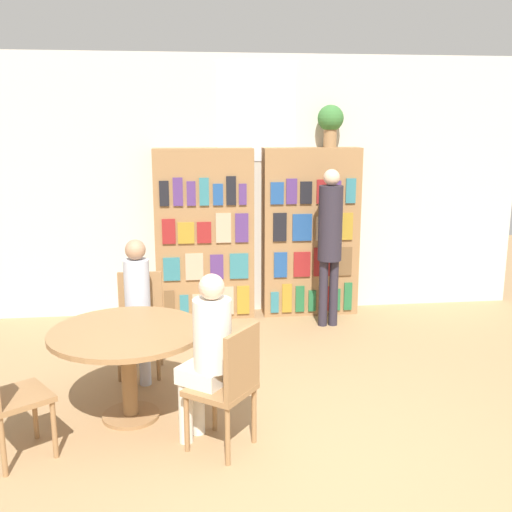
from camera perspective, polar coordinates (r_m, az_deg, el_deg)
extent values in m
plane|color=#9E7A51|center=(4.04, 6.75, -21.27)|extent=(16.00, 16.00, 0.00)
cube|color=beige|center=(7.08, -0.01, 6.61)|extent=(6.40, 0.06, 3.00)
cube|color=white|center=(7.01, 0.03, 13.51)|extent=(0.90, 0.01, 1.10)
cube|color=olive|center=(6.92, -4.93, 2.07)|extent=(1.12, 0.32, 1.96)
cube|color=brown|center=(6.94, -8.24, -4.51)|extent=(0.12, 0.02, 0.31)
cube|color=#2D707A|center=(6.95, -6.85, -4.70)|extent=(0.10, 0.02, 0.25)
cube|color=tan|center=(6.95, -5.48, -4.66)|extent=(0.14, 0.02, 0.25)
cube|color=tan|center=(6.94, -4.03, -4.37)|extent=(0.15, 0.02, 0.31)
cube|color=tan|center=(6.95, -2.70, -4.27)|extent=(0.13, 0.02, 0.33)
cube|color=olive|center=(6.96, -1.23, -4.20)|extent=(0.14, 0.02, 0.33)
cube|color=#2D707A|center=(6.83, -8.03, -1.25)|extent=(0.19, 0.02, 0.27)
cube|color=tan|center=(6.82, -5.89, -1.02)|extent=(0.20, 0.02, 0.31)
cube|color=#4C2D6B|center=(6.84, -3.75, -1.05)|extent=(0.15, 0.02, 0.29)
cube|color=#2D707A|center=(6.85, -1.63, -0.97)|extent=(0.21, 0.02, 0.29)
cube|color=maroon|center=(6.74, -8.31, 2.33)|extent=(0.15, 0.02, 0.28)
cube|color=olive|center=(6.74, -6.68, 2.19)|extent=(0.18, 0.02, 0.24)
cube|color=maroon|center=(6.75, -4.97, 2.24)|extent=(0.16, 0.02, 0.24)
cube|color=tan|center=(6.75, -3.12, 2.69)|extent=(0.17, 0.02, 0.34)
cube|color=#4C2D6B|center=(6.76, -1.36, 2.70)|extent=(0.15, 0.02, 0.33)
cube|color=black|center=(6.68, -8.74, 5.90)|extent=(0.10, 0.02, 0.28)
cube|color=#4C2D6B|center=(6.68, -7.45, 6.08)|extent=(0.11, 0.02, 0.31)
cube|color=#4C2D6B|center=(6.68, -6.19, 5.94)|extent=(0.10, 0.02, 0.27)
cube|color=#2D707A|center=(6.68, -4.96, 6.12)|extent=(0.11, 0.02, 0.31)
cube|color=navy|center=(6.69, -3.64, 5.86)|extent=(0.11, 0.02, 0.24)
cube|color=black|center=(6.69, -2.38, 6.24)|extent=(0.11, 0.02, 0.32)
cube|color=#4C2D6B|center=(6.71, -1.27, 5.90)|extent=(0.09, 0.02, 0.24)
cube|color=olive|center=(7.07, 5.18, 2.29)|extent=(1.12, 0.32, 1.96)
cube|color=#2D707A|center=(7.02, 1.79, -4.44)|extent=(0.09, 0.02, 0.25)
cube|color=olive|center=(7.03, 2.97, -4.03)|extent=(0.11, 0.02, 0.34)
cube|color=#236638|center=(7.06, 4.20, -4.10)|extent=(0.10, 0.02, 0.31)
cube|color=#236638|center=(7.10, 5.36, -4.27)|extent=(0.09, 0.02, 0.25)
cube|color=maroon|center=(7.12, 6.56, -4.05)|extent=(0.10, 0.02, 0.30)
cube|color=#236638|center=(7.16, 7.62, -4.14)|extent=(0.10, 0.02, 0.26)
cube|color=#236638|center=(7.19, 8.74, -3.82)|extent=(0.09, 0.02, 0.33)
cube|color=navy|center=(6.91, 2.35, -0.85)|extent=(0.15, 0.02, 0.29)
cube|color=maroon|center=(6.95, 4.40, -0.80)|extent=(0.20, 0.02, 0.29)
cube|color=maroon|center=(7.00, 6.36, -0.56)|extent=(0.21, 0.02, 0.34)
cube|color=brown|center=(7.06, 8.40, -0.50)|extent=(0.18, 0.02, 0.34)
cube|color=black|center=(6.82, 2.29, 2.76)|extent=(0.15, 0.02, 0.33)
cube|color=navy|center=(6.87, 4.42, 2.73)|extent=(0.22, 0.02, 0.31)
cube|color=tan|center=(6.92, 6.49, 2.62)|extent=(0.19, 0.02, 0.27)
cube|color=olive|center=(6.98, 8.50, 2.81)|extent=(0.17, 0.02, 0.31)
cube|color=navy|center=(6.76, 2.03, 5.99)|extent=(0.15, 0.02, 0.25)
cube|color=#4C2D6B|center=(6.78, 3.41, 6.17)|extent=(0.12, 0.02, 0.29)
cube|color=black|center=(6.82, 4.79, 6.03)|extent=(0.13, 0.02, 0.25)
cube|color=maroon|center=(6.85, 6.30, 6.12)|extent=(0.12, 0.02, 0.27)
cube|color=#4C2D6B|center=(6.89, 7.62, 6.05)|extent=(0.12, 0.02, 0.26)
cube|color=#2D707A|center=(6.94, 9.01, 6.15)|extent=(0.11, 0.02, 0.28)
cylinder|color=#997047|center=(7.00, 7.07, 11.08)|extent=(0.15, 0.15, 0.21)
sphere|color=#387033|center=(7.00, 7.12, 12.90)|extent=(0.30, 0.30, 0.30)
cylinder|color=olive|center=(4.92, -11.81, -14.62)|extent=(0.44, 0.44, 0.03)
cylinder|color=olive|center=(4.77, -11.99, -10.99)|extent=(0.12, 0.12, 0.65)
cylinder|color=olive|center=(4.65, -12.19, -7.10)|extent=(1.17, 1.17, 0.04)
cube|color=olive|center=(4.44, -21.82, -12.39)|extent=(0.56, 0.56, 0.04)
cylinder|color=olive|center=(4.73, -20.32, -13.73)|extent=(0.04, 0.04, 0.42)
cylinder|color=olive|center=(4.44, -18.67, -15.38)|extent=(0.04, 0.04, 0.42)
cylinder|color=olive|center=(4.35, -22.96, -16.41)|extent=(0.04, 0.04, 0.42)
cube|color=olive|center=(5.53, -11.03, -6.70)|extent=(0.41, 0.41, 0.04)
cube|color=olive|center=(5.62, -10.95, -3.74)|extent=(0.40, 0.05, 0.45)
cylinder|color=olive|center=(5.43, -9.30, -9.55)|extent=(0.04, 0.04, 0.42)
cylinder|color=olive|center=(5.47, -12.90, -9.56)|extent=(0.04, 0.04, 0.42)
cylinder|color=olive|center=(5.75, -9.06, -8.27)|extent=(0.04, 0.04, 0.42)
cylinder|color=olive|center=(5.78, -12.46, -8.29)|extent=(0.04, 0.04, 0.42)
cube|color=olive|center=(4.25, -3.42, -12.56)|extent=(0.56, 0.56, 0.04)
cube|color=olive|center=(4.06, -1.33, -10.01)|extent=(0.27, 0.34, 0.45)
cylinder|color=olive|center=(4.32, -6.63, -15.58)|extent=(0.04, 0.04, 0.42)
cylinder|color=olive|center=(4.56, -3.96, -13.90)|extent=(0.04, 0.04, 0.42)
cylinder|color=olive|center=(4.15, -2.72, -16.80)|extent=(0.04, 0.04, 0.42)
cylinder|color=olive|center=(4.40, -0.19, -14.95)|extent=(0.04, 0.04, 0.42)
cube|color=#B2B7C6|center=(5.37, -11.21, -6.39)|extent=(0.23, 0.33, 0.12)
cylinder|color=#B2B7C6|center=(5.35, -11.27, -2.97)|extent=(0.22, 0.22, 0.50)
sphere|color=#A37A5B|center=(5.27, -11.42, 0.58)|extent=(0.18, 0.18, 0.18)
cylinder|color=#B2B7C6|center=(5.36, -10.54, -9.69)|extent=(0.10, 0.10, 0.46)
cylinder|color=#B2B7C6|center=(5.37, -11.86, -9.69)|extent=(0.10, 0.10, 0.46)
cube|color=silver|center=(4.29, -5.01, -11.16)|extent=(0.42, 0.41, 0.12)
cylinder|color=silver|center=(4.13, -4.18, -7.47)|extent=(0.27, 0.27, 0.50)
sphere|color=#DBB293|center=(4.03, -4.26, -2.94)|extent=(0.18, 0.18, 0.18)
cylinder|color=silver|center=(4.43, -6.72, -14.57)|extent=(0.10, 0.10, 0.46)
cylinder|color=silver|center=(4.53, -5.56, -13.88)|extent=(0.10, 0.10, 0.46)
cylinder|color=#28232D|center=(6.73, 6.42, -3.53)|extent=(0.10, 0.10, 0.76)
cylinder|color=#28232D|center=(6.76, 7.40, -3.49)|extent=(0.10, 0.10, 0.76)
cylinder|color=#28232D|center=(6.57, 7.09, 3.11)|extent=(0.26, 0.26, 0.82)
sphere|color=#DBB293|center=(6.51, 7.21, 7.44)|extent=(0.18, 0.18, 0.18)
cylinder|color=#28232D|center=(6.80, 7.28, 5.17)|extent=(0.07, 0.30, 0.07)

